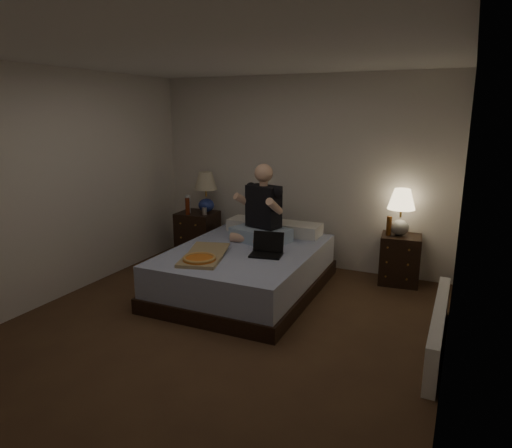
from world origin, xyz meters
The scene contains 18 objects.
floor centered at (0.00, 0.00, 0.00)m, with size 4.00×4.50×0.00m, color brown.
ceiling centered at (0.00, 0.00, 2.50)m, with size 4.00×4.50×0.00m, color white.
wall_back centered at (0.00, 2.25, 1.25)m, with size 4.00×2.50×0.00m, color white.
wall_left centered at (-2.00, 0.00, 1.25)m, with size 4.50×2.50×0.00m, color white.
wall_right centered at (2.00, 0.00, 1.25)m, with size 4.50×2.50×0.00m, color white.
bed centered at (-0.19, 1.02, 0.26)m, with size 1.53×2.05×0.51m, color #5163A3.
nightstand_left centered at (-1.35, 1.84, 0.33)m, with size 0.51×0.46×0.67m, color black.
nightstand_right centered at (1.39, 2.04, 0.30)m, with size 0.46×0.41×0.60m, color black.
lamp_left centered at (-1.25, 1.93, 0.95)m, with size 0.32×0.32×0.56m, color navy, non-canonical shape.
lamp_right centered at (1.36, 2.05, 0.88)m, with size 0.32×0.32×0.56m, color gray, non-canonical shape.
water_bottle centered at (-1.44, 1.76, 0.79)m, with size 0.07×0.07×0.25m, color silver.
soda_can centered at (-1.18, 1.76, 0.72)m, with size 0.07×0.07×0.10m, color beige.
beer_bottle_left centered at (-1.39, 1.67, 0.78)m, with size 0.06×0.06×0.23m, color #63220E.
beer_bottle_right centered at (1.24, 1.99, 0.71)m, with size 0.06×0.06×0.23m, color #562D0C.
person centered at (-0.16, 1.39, 0.98)m, with size 0.66×0.52×0.93m, color black, non-canonical shape.
laptop centered at (0.13, 0.88, 0.63)m, with size 0.34×0.28×0.24m, color black, non-canonical shape.
pizza_box centered at (-0.40, 0.37, 0.55)m, with size 0.40×0.76×0.08m, color tan, non-canonical shape.
radiator centered at (1.93, 0.52, 0.20)m, with size 0.10×1.60×0.40m, color white.
Camera 1 is at (2.03, -3.45, 2.03)m, focal length 32.00 mm.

